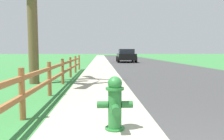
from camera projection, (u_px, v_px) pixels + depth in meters
name	position (u px, v px, depth m)	size (l,w,h in m)	color
ground_plane	(108.00, 61.00, 26.44)	(120.00, 120.00, 0.00)	#36793B
road_asphalt	(134.00, 60.00, 28.61)	(7.00, 66.00, 0.01)	#3A3A3A
curb_concrete	(85.00, 60.00, 28.27)	(6.00, 66.00, 0.01)	#A8A38D
grass_verge	(73.00, 60.00, 28.19)	(5.00, 66.00, 0.00)	#36793B
fire_hydrant	(115.00, 103.00, 3.45)	(0.57, 0.48, 0.86)	#287233
rail_fence	(63.00, 70.00, 8.13)	(0.11, 12.82, 0.96)	#925A30
parked_suv_black	(126.00, 56.00, 24.04)	(2.14, 4.37, 1.45)	black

